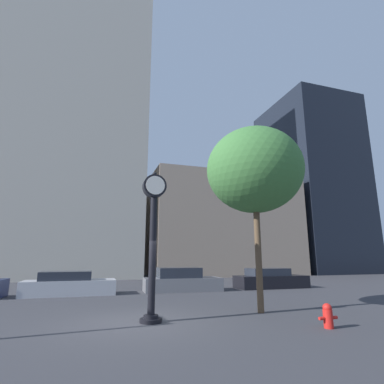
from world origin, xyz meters
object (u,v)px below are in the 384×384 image
at_px(car_silver, 69,285).
at_px(bare_tree, 254,171).
at_px(fire_hydrant_near, 328,316).
at_px(car_grey, 182,281).
at_px(car_black, 270,280).
at_px(street_clock, 153,232).

xyz_separation_m(car_silver, bare_tree, (7.09, -7.60, 4.85)).
distance_m(car_silver, fire_hydrant_near, 12.87).
distance_m(car_grey, car_black, 6.03).
xyz_separation_m(street_clock, car_grey, (3.28, 8.07, -2.23)).
xyz_separation_m(street_clock, bare_tree, (4.11, 0.41, 2.58)).
bearing_deg(car_silver, car_grey, 0.46).
bearing_deg(car_grey, bare_tree, -80.63).
height_order(car_grey, fire_hydrant_near, car_grey).
relative_size(fire_hydrant_near, bare_tree, 0.10).
distance_m(car_silver, car_black, 12.28).
height_order(car_silver, car_grey, car_grey).
relative_size(car_grey, car_black, 0.98).
bearing_deg(fire_hydrant_near, car_black, 65.90).
xyz_separation_m(car_silver, car_grey, (6.25, 0.06, 0.04)).
height_order(street_clock, car_black, street_clock).
bearing_deg(fire_hydrant_near, car_silver, 126.55).
distance_m(street_clock, bare_tree, 4.87).
height_order(car_grey, bare_tree, bare_tree).
bearing_deg(car_black, car_grey, -179.89).
distance_m(street_clock, car_black, 12.48).
relative_size(car_black, bare_tree, 0.67).
distance_m(street_clock, car_grey, 8.99).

